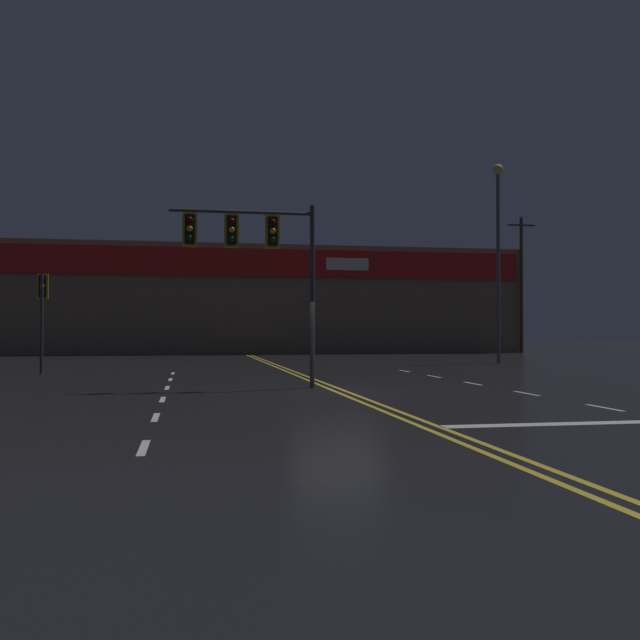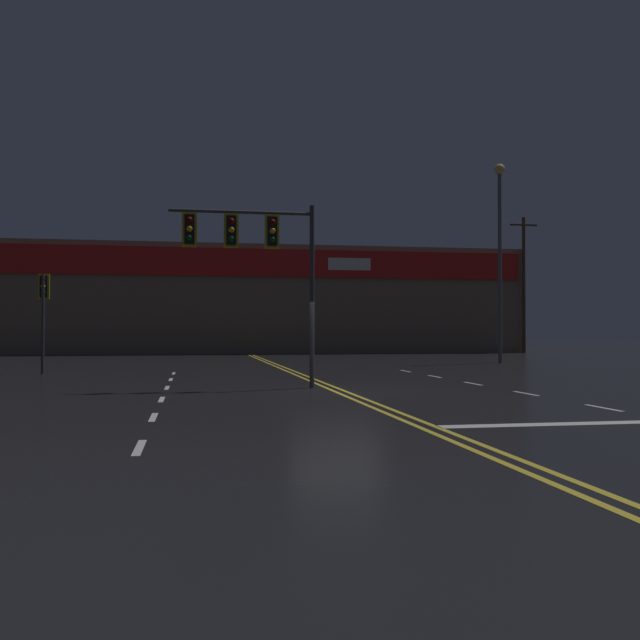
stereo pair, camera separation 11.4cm
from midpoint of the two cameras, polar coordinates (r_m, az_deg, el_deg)
ground_plane at (r=19.80m, az=1.31°, el=-5.67°), size 200.00×200.00×0.00m
road_markings at (r=18.66m, az=4.74°, el=-5.94°), size 13.95×60.00×0.01m
traffic_signal_median at (r=20.61m, az=-5.71°, el=6.08°), size 4.17×0.36×5.31m
traffic_signal_corner_northwest at (r=29.70m, az=-21.44°, el=1.50°), size 0.42×0.36×3.89m
streetlight_median_approach at (r=38.33m, az=13.98°, el=6.43°), size 0.56×0.56×10.35m
building_backdrop at (r=56.58m, az=-6.34°, el=1.49°), size 42.28×10.23×8.02m
utility_pole_row at (r=51.38m, az=-5.48°, el=3.16°), size 44.61×0.26×10.44m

